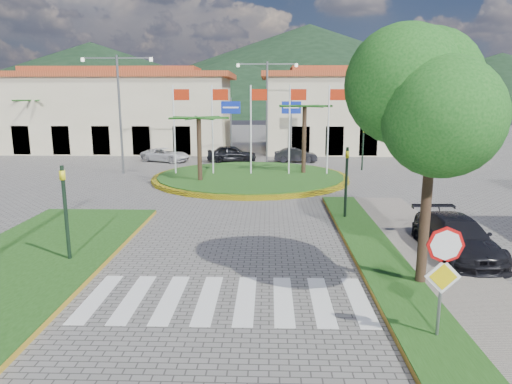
{
  "coord_description": "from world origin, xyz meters",
  "views": [
    {
      "loc": [
        1.21,
        -7.24,
        5.28
      ],
      "look_at": [
        0.76,
        8.0,
        2.09
      ],
      "focal_mm": 32.0,
      "sensor_mm": 36.0,
      "label": 1
    }
  ],
  "objects_px": {
    "roundabout_island": "(251,177)",
    "car_side_right": "(456,237)",
    "car_dark_b": "(296,155)",
    "white_van": "(166,155)",
    "car_dark_a": "(232,154)",
    "stop_sign": "(444,266)",
    "deciduous_tree": "(434,101)"
  },
  "relations": [
    {
      "from": "white_van",
      "to": "car_dark_a",
      "type": "distance_m",
      "value": 5.48
    },
    {
      "from": "stop_sign",
      "to": "white_van",
      "type": "bearing_deg",
      "value": 113.61
    },
    {
      "from": "white_van",
      "to": "car_side_right",
      "type": "height_order",
      "value": "car_side_right"
    },
    {
      "from": "roundabout_island",
      "to": "car_side_right",
      "type": "relative_size",
      "value": 2.77
    },
    {
      "from": "roundabout_island",
      "to": "car_side_right",
      "type": "bearing_deg",
      "value": -62.52
    },
    {
      "from": "white_van",
      "to": "car_side_right",
      "type": "relative_size",
      "value": 0.89
    },
    {
      "from": "stop_sign",
      "to": "car_dark_a",
      "type": "distance_m",
      "value": 28.87
    },
    {
      "from": "roundabout_island",
      "to": "stop_sign",
      "type": "xyz_separation_m",
      "value": [
        4.9,
        -20.04,
        1.62
      ]
    },
    {
      "from": "car_side_right",
      "to": "car_dark_a",
      "type": "bearing_deg",
      "value": 111.01
    },
    {
      "from": "roundabout_island",
      "to": "deciduous_tree",
      "type": "distance_m",
      "value": 18.55
    },
    {
      "from": "car_dark_a",
      "to": "car_dark_b",
      "type": "bearing_deg",
      "value": -93.97
    },
    {
      "from": "deciduous_tree",
      "to": "car_dark_a",
      "type": "relative_size",
      "value": 1.69
    },
    {
      "from": "roundabout_island",
      "to": "white_van",
      "type": "distance_m",
      "value": 10.88
    },
    {
      "from": "car_dark_b",
      "to": "car_dark_a",
      "type": "bearing_deg",
      "value": 90.05
    },
    {
      "from": "roundabout_island",
      "to": "car_dark_a",
      "type": "distance_m",
      "value": 8.24
    },
    {
      "from": "roundabout_island",
      "to": "white_van",
      "type": "relative_size",
      "value": 3.11
    },
    {
      "from": "stop_sign",
      "to": "deciduous_tree",
      "type": "distance_m",
      "value": 4.59
    },
    {
      "from": "deciduous_tree",
      "to": "car_dark_a",
      "type": "distance_m",
      "value": 26.45
    },
    {
      "from": "car_dark_a",
      "to": "car_dark_b",
      "type": "relative_size",
      "value": 1.15
    },
    {
      "from": "white_van",
      "to": "car_dark_b",
      "type": "height_order",
      "value": "car_dark_b"
    },
    {
      "from": "roundabout_island",
      "to": "car_side_right",
      "type": "height_order",
      "value": "roundabout_island"
    },
    {
      "from": "car_dark_b",
      "to": "roundabout_island",
      "type": "bearing_deg",
      "value": 157.24
    },
    {
      "from": "roundabout_island",
      "to": "car_side_right",
      "type": "xyz_separation_m",
      "value": [
        7.5,
        -14.41,
        0.5
      ]
    },
    {
      "from": "white_van",
      "to": "car_side_right",
      "type": "distance_m",
      "value": 26.89
    },
    {
      "from": "car_dark_b",
      "to": "white_van",
      "type": "bearing_deg",
      "value": 90.05
    },
    {
      "from": "roundabout_island",
      "to": "car_dark_b",
      "type": "distance_m",
      "value": 8.69
    },
    {
      "from": "stop_sign",
      "to": "car_dark_a",
      "type": "relative_size",
      "value": 0.66
    },
    {
      "from": "roundabout_island",
      "to": "deciduous_tree",
      "type": "xyz_separation_m",
      "value": [
        5.5,
        -17.0,
        5.01
      ]
    },
    {
      "from": "stop_sign",
      "to": "white_van",
      "type": "relative_size",
      "value": 0.65
    },
    {
      "from": "stop_sign",
      "to": "car_dark_a",
      "type": "xyz_separation_m",
      "value": [
        -6.78,
        28.04,
        -1.1
      ]
    },
    {
      "from": "stop_sign",
      "to": "car_dark_b",
      "type": "xyz_separation_m",
      "value": [
        -1.53,
        28.04,
        -1.21
      ]
    },
    {
      "from": "deciduous_tree",
      "to": "white_van",
      "type": "xyz_separation_m",
      "value": [
        -12.86,
        25.0,
        -4.61
      ]
    }
  ]
}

